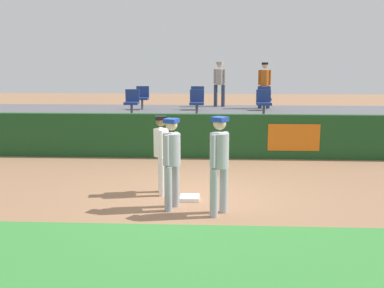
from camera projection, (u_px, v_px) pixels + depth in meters
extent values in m
plane|color=#936B4C|center=(189.00, 198.00, 9.60)|extent=(60.00, 60.00, 0.00)
cube|color=#388438|center=(177.00, 258.00, 6.69)|extent=(18.00, 2.80, 0.01)
cube|color=white|center=(190.00, 198.00, 9.50)|extent=(0.40, 0.40, 0.08)
cylinder|color=white|center=(161.00, 173.00, 10.02)|extent=(0.14, 0.14, 0.84)
cylinder|color=white|center=(162.00, 177.00, 9.72)|extent=(0.14, 0.14, 0.84)
cylinder|color=white|center=(161.00, 143.00, 9.74)|extent=(0.37, 0.37, 0.59)
sphere|color=#8C6647|center=(161.00, 121.00, 9.66)|extent=(0.22, 0.22, 0.22)
cube|color=black|center=(161.00, 118.00, 9.65)|extent=(0.26, 0.26, 0.08)
cylinder|color=white|center=(161.00, 140.00, 9.93)|extent=(0.09, 0.09, 0.55)
cylinder|color=white|center=(161.00, 143.00, 9.55)|extent=(0.09, 0.09, 0.55)
ellipsoid|color=brown|center=(165.00, 151.00, 9.98)|extent=(0.15, 0.21, 0.28)
cylinder|color=#9EA3AD|center=(224.00, 189.00, 8.66)|extent=(0.16, 0.16, 0.91)
cylinder|color=#9EA3AD|center=(214.00, 193.00, 8.40)|extent=(0.16, 0.16, 0.91)
cylinder|color=#9EA3AD|center=(219.00, 150.00, 8.38)|extent=(0.49, 0.49, 0.64)
sphere|color=beige|center=(220.00, 123.00, 8.29)|extent=(0.24, 0.24, 0.24)
cube|color=#193899|center=(220.00, 119.00, 8.28)|extent=(0.35, 0.35, 0.08)
cylinder|color=#9EA3AD|center=(226.00, 148.00, 8.55)|extent=(0.09, 0.09, 0.60)
cylinder|color=#9EA3AD|center=(213.00, 151.00, 8.21)|extent=(0.09, 0.09, 0.60)
cylinder|color=#9EA3AD|center=(176.00, 185.00, 9.01)|extent=(0.15, 0.15, 0.88)
cylinder|color=#9EA3AD|center=(168.00, 189.00, 8.73)|extent=(0.15, 0.15, 0.88)
cylinder|color=#9EA3AD|center=(172.00, 149.00, 8.74)|extent=(0.44, 0.44, 0.62)
sphere|color=beige|center=(171.00, 125.00, 8.65)|extent=(0.23, 0.23, 0.23)
cube|color=#193899|center=(171.00, 121.00, 8.64)|extent=(0.31, 0.31, 0.08)
cylinder|color=#9EA3AD|center=(176.00, 147.00, 8.92)|extent=(0.09, 0.09, 0.58)
cylinder|color=#9EA3AD|center=(167.00, 150.00, 8.55)|extent=(0.09, 0.09, 0.58)
cube|color=#19471E|center=(197.00, 136.00, 13.51)|extent=(18.00, 0.24, 1.31)
cube|color=orange|center=(294.00, 137.00, 13.25)|extent=(1.50, 0.02, 0.78)
cube|color=#59595E|center=(199.00, 127.00, 16.05)|extent=(18.00, 4.80, 1.09)
cylinder|color=#4C4C51|center=(264.00, 110.00, 14.63)|extent=(0.08, 0.08, 0.40)
cube|color=navy|center=(264.00, 104.00, 14.60)|extent=(0.47, 0.44, 0.08)
cube|color=navy|center=(264.00, 96.00, 14.74)|extent=(0.47, 0.06, 0.40)
cylinder|color=#4C4C51|center=(132.00, 109.00, 14.85)|extent=(0.08, 0.08, 0.40)
cube|color=navy|center=(132.00, 103.00, 14.81)|extent=(0.45, 0.44, 0.08)
cube|color=navy|center=(132.00, 95.00, 14.95)|extent=(0.45, 0.06, 0.40)
cylinder|color=#4C4C51|center=(264.00, 105.00, 16.39)|extent=(0.08, 0.08, 0.40)
cube|color=navy|center=(264.00, 99.00, 16.36)|extent=(0.47, 0.44, 0.08)
cube|color=navy|center=(264.00, 92.00, 16.50)|extent=(0.47, 0.06, 0.40)
cylinder|color=#4C4C51|center=(142.00, 104.00, 16.61)|extent=(0.08, 0.08, 0.40)
cube|color=navy|center=(142.00, 99.00, 16.57)|extent=(0.46, 0.44, 0.08)
cube|color=navy|center=(143.00, 92.00, 16.72)|extent=(0.46, 0.06, 0.40)
cylinder|color=#4C4C51|center=(197.00, 110.00, 14.74)|extent=(0.08, 0.08, 0.40)
cube|color=navy|center=(197.00, 103.00, 14.70)|extent=(0.46, 0.44, 0.08)
cube|color=navy|center=(197.00, 96.00, 14.85)|extent=(0.46, 0.06, 0.40)
cylinder|color=#4C4C51|center=(197.00, 104.00, 16.51)|extent=(0.08, 0.08, 0.40)
cube|color=navy|center=(197.00, 99.00, 16.47)|extent=(0.48, 0.44, 0.08)
cube|color=navy|center=(198.00, 92.00, 16.62)|extent=(0.48, 0.06, 0.40)
cylinder|color=#33384C|center=(268.00, 97.00, 16.96)|extent=(0.14, 0.14, 0.83)
cylinder|color=#33384C|center=(260.00, 97.00, 17.02)|extent=(0.14, 0.14, 0.83)
cylinder|color=#BF5919|center=(265.00, 78.00, 16.86)|extent=(0.37, 0.37, 0.59)
sphere|color=beige|center=(265.00, 65.00, 16.77)|extent=(0.22, 0.22, 0.22)
cube|color=black|center=(265.00, 63.00, 16.76)|extent=(0.26, 0.26, 0.08)
cylinder|color=#BF5919|center=(270.00, 78.00, 16.81)|extent=(0.09, 0.09, 0.55)
cylinder|color=#BF5919|center=(259.00, 77.00, 16.89)|extent=(0.09, 0.09, 0.55)
cylinder|color=#33384C|center=(223.00, 96.00, 17.62)|extent=(0.14, 0.14, 0.84)
cylinder|color=#33384C|center=(216.00, 95.00, 17.74)|extent=(0.14, 0.14, 0.84)
cylinder|color=#A5998C|center=(220.00, 77.00, 17.55)|extent=(0.41, 0.41, 0.59)
sphere|color=beige|center=(220.00, 65.00, 17.47)|extent=(0.22, 0.22, 0.22)
cube|color=#A5998C|center=(220.00, 63.00, 17.45)|extent=(0.29, 0.29, 0.08)
cylinder|color=#A5998C|center=(224.00, 77.00, 17.47)|extent=(0.09, 0.09, 0.55)
cylinder|color=#A5998C|center=(215.00, 76.00, 17.62)|extent=(0.09, 0.09, 0.55)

